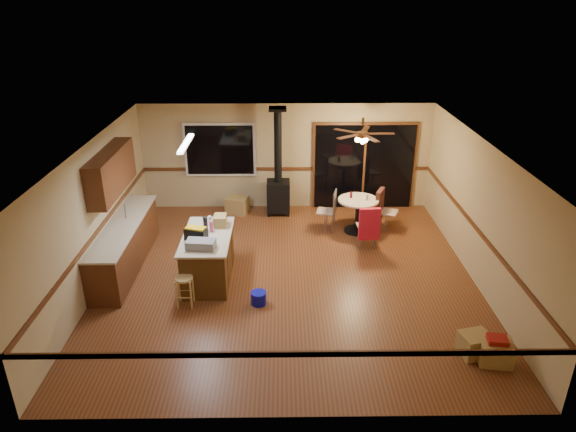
{
  "coord_description": "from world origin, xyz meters",
  "views": [
    {
      "loc": [
        -0.11,
        -8.48,
        5.07
      ],
      "look_at": [
        0.0,
        0.3,
        1.15
      ],
      "focal_mm": 32.0,
      "sensor_mm": 36.0,
      "label": 1
    }
  ],
  "objects_px": {
    "wood_stove": "(278,185)",
    "toolbox_black": "(196,234)",
    "chair_left": "(331,206)",
    "chair_near": "(369,224)",
    "bar_stool": "(185,291)",
    "box_corner_b": "(475,344)",
    "blue_bucket": "(259,298)",
    "box_corner_a": "(495,352)",
    "chair_right": "(381,205)",
    "box_under_window": "(237,205)",
    "dining_table": "(358,210)",
    "kitchen_island": "(208,257)",
    "toolbox_grey": "(201,244)"
  },
  "relations": [
    {
      "from": "chair_near",
      "to": "chair_right",
      "type": "bearing_deg",
      "value": 67.34
    },
    {
      "from": "blue_bucket",
      "to": "box_corner_a",
      "type": "bearing_deg",
      "value": -23.94
    },
    {
      "from": "toolbox_grey",
      "to": "dining_table",
      "type": "xyz_separation_m",
      "value": [
        3.11,
        2.52,
        -0.45
      ]
    },
    {
      "from": "blue_bucket",
      "to": "chair_left",
      "type": "bearing_deg",
      "value": 63.09
    },
    {
      "from": "wood_stove",
      "to": "bar_stool",
      "type": "relative_size",
      "value": 4.54
    },
    {
      "from": "box_corner_a",
      "to": "box_corner_b",
      "type": "height_order",
      "value": "box_corner_a"
    },
    {
      "from": "toolbox_black",
      "to": "box_corner_a",
      "type": "distance_m",
      "value": 5.28
    },
    {
      "from": "wood_stove",
      "to": "chair_near",
      "type": "xyz_separation_m",
      "value": [
        1.89,
        -1.92,
        -0.13
      ]
    },
    {
      "from": "chair_left",
      "to": "chair_near",
      "type": "bearing_deg",
      "value": -53.48
    },
    {
      "from": "chair_near",
      "to": "chair_right",
      "type": "distance_m",
      "value": 1.09
    },
    {
      "from": "bar_stool",
      "to": "box_corner_a",
      "type": "relative_size",
      "value": 1.18
    },
    {
      "from": "bar_stool",
      "to": "box_corner_a",
      "type": "distance_m",
      "value": 5.05
    },
    {
      "from": "chair_left",
      "to": "box_corner_b",
      "type": "xyz_separation_m",
      "value": [
        1.79,
        -4.37,
        -0.41
      ]
    },
    {
      "from": "wood_stove",
      "to": "box_corner_a",
      "type": "height_order",
      "value": "wood_stove"
    },
    {
      "from": "blue_bucket",
      "to": "box_corner_b",
      "type": "relative_size",
      "value": 0.63
    },
    {
      "from": "blue_bucket",
      "to": "chair_near",
      "type": "xyz_separation_m",
      "value": [
        2.22,
        2.02,
        0.48
      ]
    },
    {
      "from": "dining_table",
      "to": "wood_stove",
      "type": "bearing_deg",
      "value": 149.78
    },
    {
      "from": "bar_stool",
      "to": "chair_near",
      "type": "relative_size",
      "value": 0.79
    },
    {
      "from": "toolbox_black",
      "to": "chair_right",
      "type": "relative_size",
      "value": 0.56
    },
    {
      "from": "blue_bucket",
      "to": "box_corner_a",
      "type": "xyz_separation_m",
      "value": [
        3.54,
        -1.57,
        0.06
      ]
    },
    {
      "from": "bar_stool",
      "to": "box_corner_b",
      "type": "distance_m",
      "value": 4.77
    },
    {
      "from": "chair_right",
      "to": "toolbox_black",
      "type": "bearing_deg",
      "value": -148.74
    },
    {
      "from": "kitchen_island",
      "to": "chair_left",
      "type": "relative_size",
      "value": 3.26
    },
    {
      "from": "toolbox_black",
      "to": "bar_stool",
      "type": "bearing_deg",
      "value": -99.7
    },
    {
      "from": "toolbox_black",
      "to": "bar_stool",
      "type": "distance_m",
      "value": 1.06
    },
    {
      "from": "wood_stove",
      "to": "toolbox_grey",
      "type": "bearing_deg",
      "value": -110.53
    },
    {
      "from": "box_under_window",
      "to": "box_corner_b",
      "type": "distance_m",
      "value": 6.7
    },
    {
      "from": "toolbox_black",
      "to": "box_corner_b",
      "type": "bearing_deg",
      "value": -25.63
    },
    {
      "from": "kitchen_island",
      "to": "box_under_window",
      "type": "distance_m",
      "value": 3.12
    },
    {
      "from": "wood_stove",
      "to": "toolbox_black",
      "type": "height_order",
      "value": "wood_stove"
    },
    {
      "from": "bar_stool",
      "to": "box_under_window",
      "type": "bearing_deg",
      "value": 81.72
    },
    {
      "from": "wood_stove",
      "to": "box_corner_a",
      "type": "relative_size",
      "value": 5.35
    },
    {
      "from": "toolbox_black",
      "to": "box_under_window",
      "type": "distance_m",
      "value": 3.38
    },
    {
      "from": "wood_stove",
      "to": "box_corner_b",
      "type": "relative_size",
      "value": 5.81
    },
    {
      "from": "dining_table",
      "to": "chair_near",
      "type": "distance_m",
      "value": 0.89
    },
    {
      "from": "bar_stool",
      "to": "box_corner_b",
      "type": "bearing_deg",
      "value": -16.71
    },
    {
      "from": "box_corner_a",
      "to": "box_corner_b",
      "type": "xyz_separation_m",
      "value": [
        -0.24,
        0.18,
        -0.0
      ]
    },
    {
      "from": "kitchen_island",
      "to": "box_corner_a",
      "type": "height_order",
      "value": "kitchen_island"
    },
    {
      "from": "toolbox_black",
      "to": "bar_stool",
      "type": "relative_size",
      "value": 0.7
    },
    {
      "from": "box_under_window",
      "to": "wood_stove",
      "type": "bearing_deg",
      "value": -2.83
    },
    {
      "from": "kitchen_island",
      "to": "box_corner_b",
      "type": "height_order",
      "value": "kitchen_island"
    },
    {
      "from": "kitchen_island",
      "to": "chair_right",
      "type": "bearing_deg",
      "value": 30.61
    },
    {
      "from": "chair_near",
      "to": "bar_stool",
      "type": "bearing_deg",
      "value": -149.63
    },
    {
      "from": "kitchen_island",
      "to": "chair_right",
      "type": "relative_size",
      "value": 2.4
    },
    {
      "from": "toolbox_grey",
      "to": "chair_right",
      "type": "height_order",
      "value": "toolbox_grey"
    },
    {
      "from": "chair_near",
      "to": "dining_table",
      "type": "bearing_deg",
      "value": 97.27
    },
    {
      "from": "blue_bucket",
      "to": "chair_right",
      "type": "bearing_deg",
      "value": 48.89
    },
    {
      "from": "blue_bucket",
      "to": "box_corner_b",
      "type": "xyz_separation_m",
      "value": [
        3.3,
        -1.39,
        0.06
      ]
    },
    {
      "from": "kitchen_island",
      "to": "wood_stove",
      "type": "bearing_deg",
      "value": 66.91
    },
    {
      "from": "wood_stove",
      "to": "toolbox_black",
      "type": "xyz_separation_m",
      "value": [
        -1.46,
        -3.21,
        0.28
      ]
    }
  ]
}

